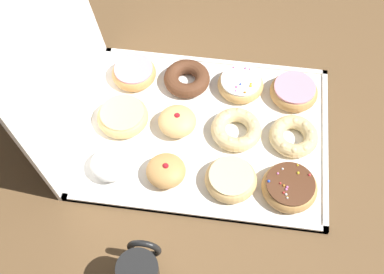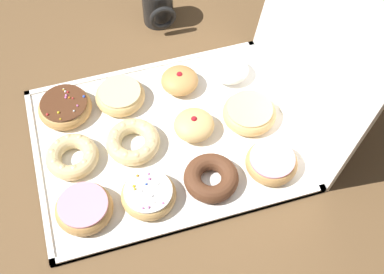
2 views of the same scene
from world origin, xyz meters
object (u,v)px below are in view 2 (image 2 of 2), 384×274
Objects in this scene: cruller_donut_1 at (72,155)px; powdered_filled_donut_9 at (230,69)px; glazed_ring_donut_10 at (250,114)px; coffee_mug at (158,6)px; jelly_filled_donut_6 at (180,80)px; chocolate_cake_ring_donut_8 at (211,178)px; cruller_donut_4 at (133,142)px; jelly_filled_donut_7 at (195,127)px; pink_frosted_donut_2 at (84,208)px; sprinkle_donut_5 at (149,194)px; sprinkle_donut_0 at (65,107)px; donut_box at (166,139)px; pink_frosted_donut_11 at (271,162)px; glazed_ring_donut_3 at (120,95)px.

powdered_filled_donut_9 is at bearing 107.86° from cruller_donut_1.
coffee_mug is at bearing -163.08° from glazed_ring_donut_10.
jelly_filled_donut_6 is 0.26m from chocolate_cake_ring_donut_8.
jelly_filled_donut_7 is (0.00, 0.14, 0.01)m from cruller_donut_4.
sprinkle_donut_5 is at bearing 87.22° from pink_frosted_donut_2.
sprinkle_donut_0 is 0.37m from chocolate_cake_ring_donut_8.
glazed_ring_donut_10 is (0.13, 0.12, -0.00)m from jelly_filled_donut_6.
jelly_filled_donut_7 is (0.00, 0.06, 0.03)m from donut_box.
cruller_donut_1 is at bearing -64.83° from jelly_filled_donut_6.
cruller_donut_4 is (0.00, 0.13, 0.00)m from cruller_donut_1.
pink_frosted_donut_11 is at bearing 12.74° from coffee_mug.
sprinkle_donut_5 reaches higher than pink_frosted_donut_11.
jelly_filled_donut_7 is at bearing -134.95° from pink_frosted_donut_11.
coffee_mug is (-0.37, 0.15, 0.02)m from cruller_donut_4.
jelly_filled_donut_6 reaches higher than cruller_donut_4.
pink_frosted_donut_11 is at bearing 55.75° from sprinkle_donut_0.
chocolate_cake_ring_donut_8 is at bearing -1.52° from jelly_filled_donut_7.
powdered_filled_donut_9 reaches higher than pink_frosted_donut_11.
glazed_ring_donut_3 is 0.29m from chocolate_cake_ring_donut_8.
donut_box is 5.05× the size of sprinkle_donut_5.
sprinkle_donut_5 reaches higher than glazed_ring_donut_10.
jelly_filled_donut_7 is 1.00× the size of powdered_filled_donut_9.
powdered_filled_donut_9 is (0.00, 0.12, -0.00)m from jelly_filled_donut_6.
pink_frosted_donut_2 reaches higher than cruller_donut_1.
jelly_filled_donut_6 is at bearing -154.89° from pink_frosted_donut_11.
cruller_donut_1 is at bearing -37.78° from coffee_mug.
sprinkle_donut_0 is 1.04× the size of pink_frosted_donut_2.
jelly_filled_donut_6 is (-0.26, 0.27, 0.00)m from pink_frosted_donut_2.
coffee_mug reaches higher than powdered_filled_donut_9.
cruller_donut_4 is (0.13, 0.12, -0.00)m from sprinkle_donut_0.
cruller_donut_1 is at bearing -109.04° from pink_frosted_donut_11.
sprinkle_donut_5 is (0.14, 0.13, 0.00)m from cruller_donut_1.
pink_frosted_donut_2 is 0.96× the size of glazed_ring_donut_10.
glazed_ring_donut_10 is (0.13, 0.26, 0.00)m from glazed_ring_donut_3.
sprinkle_donut_5 reaches higher than donut_box.
jelly_filled_donut_7 reaches higher than sprinkle_donut_0.
jelly_filled_donut_7 reaches higher than cruller_donut_1.
jelly_filled_donut_6 is 0.18m from glazed_ring_donut_10.
jelly_filled_donut_7 is at bearing 178.48° from chocolate_cake_ring_donut_8.
pink_frosted_donut_2 is 1.05× the size of pink_frosted_donut_11.
cruller_donut_4 is at bearing -90.52° from glazed_ring_donut_10.
sprinkle_donut_0 is at bearing 177.64° from cruller_donut_1.
cruller_donut_1 is 0.96× the size of cruller_donut_4.
glazed_ring_donut_3 is at bearing 153.61° from pink_frosted_donut_2.
donut_box is 0.38m from coffee_mug.
glazed_ring_donut_10 is (0.01, 0.39, 0.00)m from cruller_donut_1.
chocolate_cake_ring_donut_8 is 1.03× the size of pink_frosted_donut_11.
chocolate_cake_ring_donut_8 is at bearing 90.26° from sprinkle_donut_5.
sprinkle_donut_0 reaches higher than glazed_ring_donut_3.
cruller_donut_1 is 1.27× the size of powdered_filled_donut_9.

